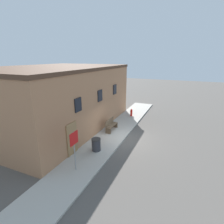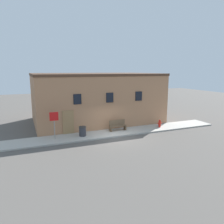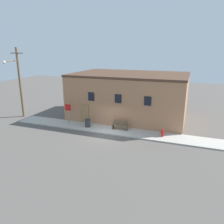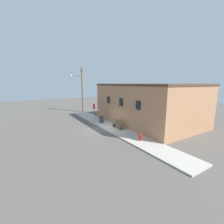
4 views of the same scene
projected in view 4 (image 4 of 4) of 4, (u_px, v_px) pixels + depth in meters
ground_plane at (103, 129)px, 17.69m from camera, size 80.00×80.00×0.00m
sidewalk at (112, 127)px, 18.28m from camera, size 21.67×2.34×0.12m
brick_building at (147, 104)px, 20.32m from camera, size 13.21×8.73×5.31m
fire_hydrant at (140, 137)px, 13.86m from camera, size 0.48×0.23×0.75m
stop_sign at (94, 109)px, 22.09m from camera, size 0.70×0.06×2.24m
bench at (118, 124)px, 17.69m from camera, size 1.56×0.44×0.98m
trash_bin at (101, 119)px, 20.37m from camera, size 0.62×0.62×0.83m
utility_pole at (82, 89)px, 27.86m from camera, size 1.80×2.29×8.26m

